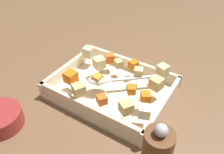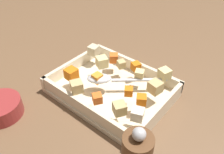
% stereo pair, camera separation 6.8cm
% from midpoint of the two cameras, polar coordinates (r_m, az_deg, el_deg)
% --- Properties ---
extents(ground_plane, '(4.00, 4.00, 0.00)m').
position_cam_midpoint_polar(ground_plane, '(0.72, -2.35, -4.56)').
color(ground_plane, brown).
extents(baking_dish, '(0.35, 0.26, 0.05)m').
position_cam_midpoint_polar(baking_dish, '(0.71, -2.74, -3.18)').
color(baking_dish, beige).
rests_on(baking_dish, ground_plane).
extents(carrot_chunk_mid_left, '(0.03, 0.03, 0.03)m').
position_cam_midpoint_polar(carrot_chunk_mid_left, '(0.73, 2.69, 2.98)').
color(carrot_chunk_mid_left, orange).
rests_on(carrot_chunk_mid_left, baking_dish).
extents(carrot_chunk_under_handle, '(0.04, 0.04, 0.03)m').
position_cam_midpoint_polar(carrot_chunk_under_handle, '(0.62, 5.21, -5.11)').
color(carrot_chunk_under_handle, orange).
rests_on(carrot_chunk_under_handle, baking_dish).
extents(carrot_chunk_mid_right, '(0.03, 0.03, 0.02)m').
position_cam_midpoint_polar(carrot_chunk_mid_right, '(0.61, -5.77, -5.73)').
color(carrot_chunk_mid_right, orange).
rests_on(carrot_chunk_mid_right, baking_dish).
extents(carrot_chunk_rim_edge, '(0.03, 0.03, 0.03)m').
position_cam_midpoint_polar(carrot_chunk_rim_edge, '(0.69, -13.06, -0.11)').
color(carrot_chunk_rim_edge, orange).
rests_on(carrot_chunk_rim_edge, baking_dish).
extents(carrot_chunk_far_right, '(0.03, 0.03, 0.03)m').
position_cam_midpoint_polar(carrot_chunk_far_right, '(0.67, -6.47, -0.65)').
color(carrot_chunk_far_right, orange).
rests_on(carrot_chunk_far_right, baking_dish).
extents(carrot_chunk_center, '(0.04, 0.04, 0.03)m').
position_cam_midpoint_polar(carrot_chunk_center, '(0.76, -3.07, 4.67)').
color(carrot_chunk_center, orange).
rests_on(carrot_chunk_center, baking_dish).
extents(carrot_chunk_corner_ne, '(0.03, 0.03, 0.02)m').
position_cam_midpoint_polar(carrot_chunk_corner_ne, '(0.64, 1.79, -3.32)').
color(carrot_chunk_corner_ne, orange).
rests_on(carrot_chunk_corner_ne, baking_dish).
extents(potato_chunk_near_spoon, '(0.04, 0.04, 0.03)m').
position_cam_midpoint_polar(potato_chunk_near_spoon, '(0.64, -11.30, -3.20)').
color(potato_chunk_near_spoon, tan).
rests_on(potato_chunk_near_spoon, baking_dish).
extents(potato_chunk_far_left, '(0.04, 0.04, 0.03)m').
position_cam_midpoint_polar(potato_chunk_far_left, '(0.73, -5.89, 3.47)').
color(potato_chunk_far_left, '#E0CC89').
rests_on(potato_chunk_far_left, baking_dish).
extents(potato_chunk_front_center, '(0.03, 0.03, 0.03)m').
position_cam_midpoint_polar(potato_chunk_front_center, '(0.70, 3.83, 1.12)').
color(potato_chunk_front_center, '#E0CC89').
rests_on(potato_chunk_front_center, baking_dish).
extents(potato_chunk_back_center, '(0.04, 0.04, 0.03)m').
position_cam_midpoint_polar(potato_chunk_back_center, '(0.79, -8.38, 6.16)').
color(potato_chunk_back_center, beige).
rests_on(potato_chunk_back_center, baking_dish).
extents(potato_chunk_near_left, '(0.04, 0.04, 0.03)m').
position_cam_midpoint_polar(potato_chunk_near_left, '(0.71, 9.83, 1.67)').
color(potato_chunk_near_left, '#E0CC89').
rests_on(potato_chunk_near_left, baking_dish).
extents(potato_chunk_heap_side, '(0.04, 0.04, 0.03)m').
position_cam_midpoint_polar(potato_chunk_heap_side, '(0.58, 0.15, -7.72)').
color(potato_chunk_heap_side, tan).
rests_on(potato_chunk_heap_side, baking_dish).
extents(potato_chunk_corner_nw, '(0.04, 0.04, 0.03)m').
position_cam_midpoint_polar(potato_chunk_corner_nw, '(0.66, 8.09, -1.68)').
color(potato_chunk_corner_nw, tan).
rests_on(potato_chunk_corner_nw, baking_dish).
extents(potato_chunk_corner_se, '(0.03, 0.03, 0.02)m').
position_cam_midpoint_polar(potato_chunk_corner_se, '(0.74, -1.00, 3.28)').
color(potato_chunk_corner_se, tan).
rests_on(potato_chunk_corner_se, baking_dish).
extents(parsnip_chunk_corner_sw, '(0.04, 0.04, 0.03)m').
position_cam_midpoint_polar(parsnip_chunk_corner_sw, '(0.58, 4.79, -8.67)').
color(parsnip_chunk_corner_sw, silver).
rests_on(parsnip_chunk_corner_sw, baking_dish).
extents(serving_spoon, '(0.20, 0.18, 0.02)m').
position_cam_midpoint_polar(serving_spoon, '(0.68, -4.83, -0.68)').
color(serving_spoon, silver).
rests_on(serving_spoon, baking_dish).
extents(small_prep_bowl, '(0.12, 0.12, 0.05)m').
position_cam_midpoint_polar(small_prep_bowl, '(0.70, -28.63, -9.22)').
color(small_prep_bowl, maroon).
rests_on(small_prep_bowl, ground_plane).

